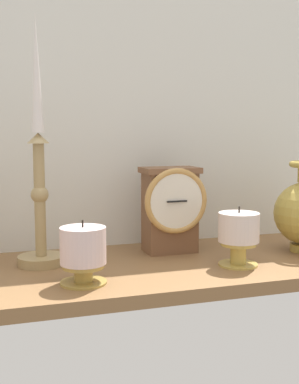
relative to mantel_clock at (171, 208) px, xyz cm
name	(u,v)px	position (x,y,z in cm)	size (l,w,h in cm)	color
ground_plane	(144,270)	(-8.23, -7.10, -10.77)	(100.00, 36.00, 2.40)	brown
back_wall	(119,100)	(-8.23, 11.40, 22.93)	(120.00, 2.00, 65.00)	silver
mantel_clock	(171,208)	(0.00, 0.00, 0.00)	(13.60, 8.45, 18.22)	brown
candlestick_tall_center	(39,181)	(-27.27, -1.75, 6.68)	(9.04, 9.04, 47.31)	tan
pillar_candle_front	(239,234)	(8.61, -13.98, -3.49)	(7.80, 7.80, 11.42)	tan
pillar_candle_near_clock	(83,252)	(-21.77, -16.31, -4.17)	(7.90, 7.90, 10.88)	#AC8C3F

